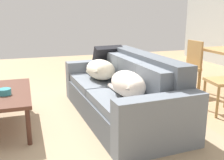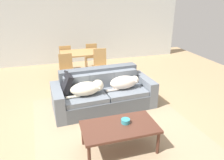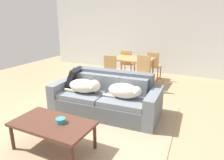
{
  "view_description": "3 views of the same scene",
  "coord_description": "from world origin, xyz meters",
  "px_view_note": "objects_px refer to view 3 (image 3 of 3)",
  "views": [
    {
      "loc": [
        3.24,
        -0.83,
        1.36
      ],
      "look_at": [
        0.38,
        0.11,
        0.58
      ],
      "focal_mm": 42.81,
      "sensor_mm": 36.0,
      "label": 1
    },
    {
      "loc": [
        -0.89,
        -3.79,
        2.36
      ],
      "look_at": [
        0.33,
        0.31,
        0.63
      ],
      "focal_mm": 34.07,
      "sensor_mm": 36.0,
      "label": 2
    },
    {
      "loc": [
        1.97,
        -3.17,
        1.92
      ],
      "look_at": [
        0.22,
        0.44,
        0.68
      ],
      "focal_mm": 33.23,
      "sensor_mm": 36.0,
      "label": 3
    }
  ],
  "objects_px": {
    "dog_on_left_cushion": "(85,86)",
    "dog_on_right_cushion": "(125,91)",
    "throw_pillow_by_left_arm": "(74,78)",
    "coffee_table": "(53,125)",
    "couch": "(106,97)",
    "dining_chair_near_left": "(109,70)",
    "dining_chair_near_right": "(141,73)",
    "bowl_on_coffee_table": "(61,121)",
    "dining_chair_far_left": "(127,62)",
    "dining_table": "(133,61)",
    "dining_chair_far_right": "(154,65)"
  },
  "relations": [
    {
      "from": "dining_chair_far_right",
      "to": "dining_chair_far_left",
      "type": "bearing_deg",
      "value": 5.52
    },
    {
      "from": "dog_on_right_cushion",
      "to": "dining_chair_far_right",
      "type": "distance_m",
      "value": 2.79
    },
    {
      "from": "dog_on_left_cushion",
      "to": "coffee_table",
      "type": "height_order",
      "value": "dog_on_left_cushion"
    },
    {
      "from": "dog_on_left_cushion",
      "to": "throw_pillow_by_left_arm",
      "type": "distance_m",
      "value": 0.48
    },
    {
      "from": "throw_pillow_by_left_arm",
      "to": "bowl_on_coffee_table",
      "type": "relative_size",
      "value": 3.11
    },
    {
      "from": "throw_pillow_by_left_arm",
      "to": "dining_chair_near_right",
      "type": "bearing_deg",
      "value": 52.09
    },
    {
      "from": "dog_on_left_cushion",
      "to": "dining_chair_near_right",
      "type": "relative_size",
      "value": 0.83
    },
    {
      "from": "couch",
      "to": "dining_chair_near_left",
      "type": "distance_m",
      "value": 1.54
    },
    {
      "from": "throw_pillow_by_left_arm",
      "to": "dining_chair_far_right",
      "type": "bearing_deg",
      "value": 68.04
    },
    {
      "from": "dining_chair_near_left",
      "to": "coffee_table",
      "type": "bearing_deg",
      "value": -82.91
    },
    {
      "from": "coffee_table",
      "to": "bowl_on_coffee_table",
      "type": "xyz_separation_m",
      "value": [
        0.12,
        0.05,
        0.08
      ]
    },
    {
      "from": "throw_pillow_by_left_arm",
      "to": "dining_chair_near_right",
      "type": "xyz_separation_m",
      "value": [
        1.08,
        1.39,
        -0.11
      ]
    },
    {
      "from": "dining_chair_near_right",
      "to": "dining_chair_far_left",
      "type": "height_order",
      "value": "dining_chair_near_right"
    },
    {
      "from": "dining_table",
      "to": "dining_chair_far_right",
      "type": "distance_m",
      "value": 0.8
    },
    {
      "from": "coffee_table",
      "to": "dining_chair_far_right",
      "type": "height_order",
      "value": "dining_chair_far_right"
    },
    {
      "from": "dog_on_left_cushion",
      "to": "dining_chair_near_right",
      "type": "xyz_separation_m",
      "value": [
        0.66,
        1.6,
        -0.05
      ]
    },
    {
      "from": "dining_chair_near_right",
      "to": "dining_chair_far_right",
      "type": "xyz_separation_m",
      "value": [
        -0.02,
        1.25,
        -0.04
      ]
    },
    {
      "from": "couch",
      "to": "bowl_on_coffee_table",
      "type": "xyz_separation_m",
      "value": [
        0.01,
        -1.44,
        0.17
      ]
    },
    {
      "from": "bowl_on_coffee_table",
      "to": "dining_chair_far_left",
      "type": "distance_m",
      "value": 4.07
    },
    {
      "from": "dog_on_right_cushion",
      "to": "dining_chair_near_left",
      "type": "bearing_deg",
      "value": 123.03
    },
    {
      "from": "dining_table",
      "to": "throw_pillow_by_left_arm",
      "type": "bearing_deg",
      "value": -106.87
    },
    {
      "from": "dog_on_right_cushion",
      "to": "dining_chair_far_left",
      "type": "relative_size",
      "value": 0.86
    },
    {
      "from": "bowl_on_coffee_table",
      "to": "dining_table",
      "type": "xyz_separation_m",
      "value": [
        -0.19,
        3.46,
        0.2
      ]
    },
    {
      "from": "coffee_table",
      "to": "dining_chair_far_left",
      "type": "relative_size",
      "value": 1.35
    },
    {
      "from": "throw_pillow_by_left_arm",
      "to": "dining_chair_near_left",
      "type": "xyz_separation_m",
      "value": [
        0.15,
        1.37,
        -0.14
      ]
    },
    {
      "from": "dog_on_left_cushion",
      "to": "dog_on_right_cushion",
      "type": "height_order",
      "value": "dog_on_left_cushion"
    },
    {
      "from": "dining_table",
      "to": "dining_chair_far_left",
      "type": "bearing_deg",
      "value": 124.86
    },
    {
      "from": "dog_on_left_cushion",
      "to": "throw_pillow_by_left_arm",
      "type": "bearing_deg",
      "value": 149.98
    },
    {
      "from": "dining_chair_far_left",
      "to": "dining_chair_near_left",
      "type": "bearing_deg",
      "value": 85.59
    },
    {
      "from": "coffee_table",
      "to": "dining_chair_near_left",
      "type": "relative_size",
      "value": 1.34
    },
    {
      "from": "dog_on_right_cushion",
      "to": "throw_pillow_by_left_arm",
      "type": "xyz_separation_m",
      "value": [
        -1.26,
        0.14,
        0.06
      ]
    },
    {
      "from": "bowl_on_coffee_table",
      "to": "dining_chair_near_right",
      "type": "distance_m",
      "value": 2.85
    },
    {
      "from": "couch",
      "to": "dog_on_left_cushion",
      "type": "relative_size",
      "value": 2.81
    },
    {
      "from": "dog_on_left_cushion",
      "to": "dining_chair_near_right",
      "type": "height_order",
      "value": "dining_chair_near_right"
    },
    {
      "from": "dining_chair_far_left",
      "to": "couch",
      "type": "bearing_deg",
      "value": 101.46
    },
    {
      "from": "couch",
      "to": "coffee_table",
      "type": "bearing_deg",
      "value": -97.43
    },
    {
      "from": "dining_table",
      "to": "dining_chair_far_left",
      "type": "xyz_separation_m",
      "value": [
        -0.4,
        0.57,
        -0.18
      ]
    },
    {
      "from": "dog_on_right_cushion",
      "to": "coffee_table",
      "type": "relative_size",
      "value": 0.64
    },
    {
      "from": "couch",
      "to": "throw_pillow_by_left_arm",
      "type": "height_order",
      "value": "throw_pillow_by_left_arm"
    },
    {
      "from": "bowl_on_coffee_table",
      "to": "dining_table",
      "type": "relative_size",
      "value": 0.13
    },
    {
      "from": "bowl_on_coffee_table",
      "to": "dog_on_left_cushion",
      "type": "bearing_deg",
      "value": 106.98
    },
    {
      "from": "couch",
      "to": "dining_table",
      "type": "distance_m",
      "value": 2.06
    },
    {
      "from": "dining_chair_near_left",
      "to": "dining_table",
      "type": "bearing_deg",
      "value": 50.36
    },
    {
      "from": "couch",
      "to": "dining_chair_far_right",
      "type": "distance_m",
      "value": 2.67
    },
    {
      "from": "dog_on_left_cushion",
      "to": "dining_chair_near_right",
      "type": "bearing_deg",
      "value": 64.49
    },
    {
      "from": "couch",
      "to": "dog_on_right_cushion",
      "type": "bearing_deg",
      "value": -18.52
    },
    {
      "from": "couch",
      "to": "dining_table",
      "type": "xyz_separation_m",
      "value": [
        -0.18,
        2.02,
        0.36
      ]
    },
    {
      "from": "dining_table",
      "to": "dining_chair_far_right",
      "type": "relative_size",
      "value": 1.28
    },
    {
      "from": "couch",
      "to": "dog_on_left_cushion",
      "type": "xyz_separation_m",
      "value": [
        -0.37,
        -0.2,
        0.26
      ]
    },
    {
      "from": "coffee_table",
      "to": "dining_chair_near_left",
      "type": "xyz_separation_m",
      "value": [
        -0.54,
        2.88,
        0.09
      ]
    }
  ]
}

